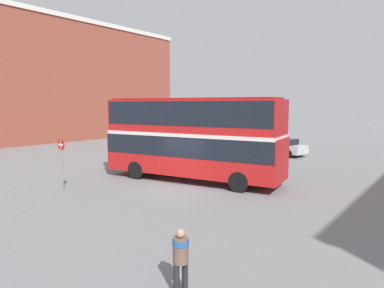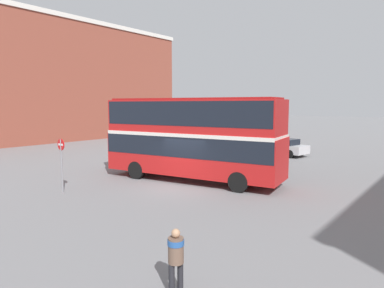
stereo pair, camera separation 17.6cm
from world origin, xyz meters
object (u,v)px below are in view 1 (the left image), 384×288
Objects in this scene: double_decker_bus at (192,134)px; pedestrian_foreground at (181,254)px; parked_car_kerb_near at (281,147)px; no_entry_sign at (62,158)px.

double_decker_bus is 11.93m from pedestrian_foreground.
no_entry_sign is (-3.25, -18.52, 1.01)m from parked_car_kerb_near.
no_entry_sign is at bearing -1.34° from pedestrian_foreground.
pedestrian_foreground is 0.34× the size of parked_car_kerb_near.
parked_car_kerb_near is at bearing 80.06° from no_entry_sign.
no_entry_sign is (-3.29, -6.11, -0.93)m from double_decker_bus.
double_decker_bus is at bearing 98.58° from parked_car_kerb_near.
double_decker_bus reaches higher than pedestrian_foreground.
no_entry_sign reaches higher than pedestrian_foreground.
parked_car_kerb_near is 1.68× the size of no_entry_sign.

